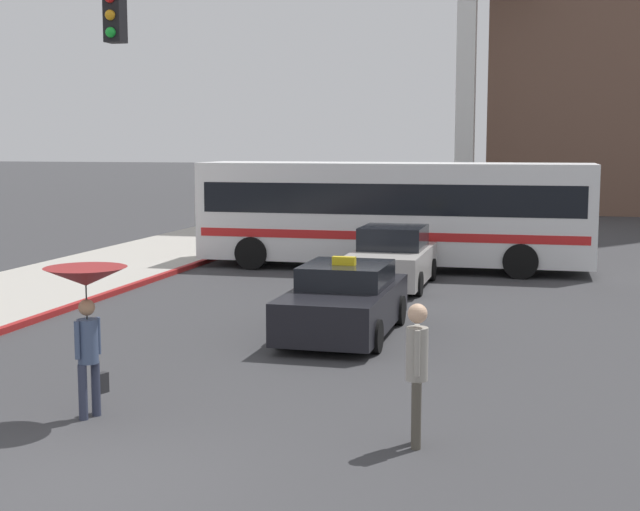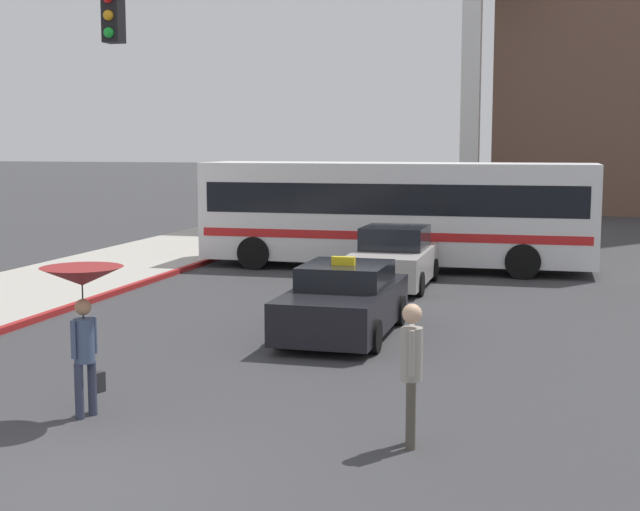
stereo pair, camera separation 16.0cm
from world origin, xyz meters
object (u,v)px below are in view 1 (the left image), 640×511
Objects in this scene: pedestrian_man at (417,363)px; monument_cross at (467,24)px; taxi at (344,302)px; sedan_red at (392,259)px; city_bus at (393,210)px; pedestrian_with_umbrella at (86,294)px.

pedestrian_man is 35.61m from monument_cross.
taxi is 1.02× the size of sedan_red.
sedan_red is at bearing -89.20° from monument_cross.
monument_cross reaches higher than city_bus.
pedestrian_with_umbrella is 1.16× the size of pedestrian_man.
taxi is 2.33× the size of pedestrian_man.
monument_cross is at bearing -89.20° from sedan_red.
pedestrian_man is (2.38, -11.93, 0.33)m from sedan_red.
taxi is at bearing -176.73° from city_bus.
city_bus is (-0.55, 3.30, 1.02)m from sedan_red.
monument_cross is at bearing 17.97° from pedestrian_with_umbrella.
pedestrian_with_umbrella is at bearing -92.84° from monument_cross.
city_bus is 6.47× the size of pedestrian_man.
city_bus is at bearing -85.85° from taxi.
city_bus reaches higher than sedan_red.
sedan_red is 0.24× the size of monument_cross.
taxi is 6.36m from pedestrian_with_umbrella.
monument_cross is (1.71, 34.47, 7.75)m from pedestrian_with_umbrella.
city_bus is at bearing -80.49° from sedan_red.
pedestrian_with_umbrella reaches higher than sedan_red.
pedestrian_man reaches higher than taxi.
pedestrian_man is 0.11× the size of monument_cross.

